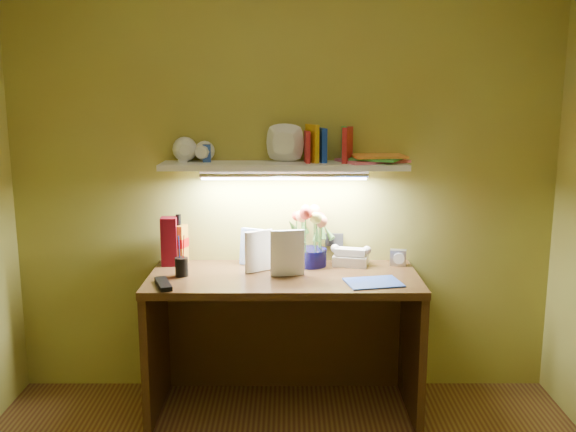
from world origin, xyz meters
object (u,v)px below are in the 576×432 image
object	(u,v)px
telephone	(351,255)
desk_clock	(398,258)
desk	(284,343)
whisky_bottle	(179,239)
flower_bouquet	(310,237)

from	to	relation	value
telephone	desk_clock	distance (m)	0.26
desk	whisky_bottle	size ratio (longest dim) A/B	5.05
desk_clock	telephone	bearing A→B (deg)	-171.18
flower_bouquet	desk_clock	xyz separation A→B (m)	(0.48, -0.00, -0.12)
desk_clock	whisky_bottle	bearing A→B (deg)	-170.85
flower_bouquet	whisky_bottle	world-z (taller)	flower_bouquet
desk	desk_clock	world-z (taller)	desk_clock
desk	desk_clock	bearing A→B (deg)	16.82
desk	whisky_bottle	bearing A→B (deg)	158.65
desk	telephone	world-z (taller)	telephone
flower_bouquet	telephone	distance (m)	0.25
flower_bouquet	whisky_bottle	xyz separation A→B (m)	(-0.72, 0.04, -0.02)
desk	desk_clock	size ratio (longest dim) A/B	16.01
desk_clock	whisky_bottle	xyz separation A→B (m)	(-1.20, 0.04, 0.09)
whisky_bottle	desk_clock	bearing A→B (deg)	-1.77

